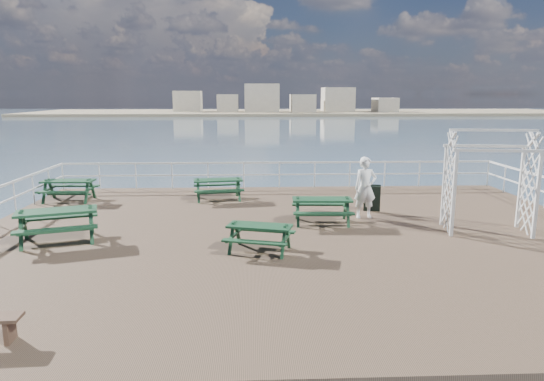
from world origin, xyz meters
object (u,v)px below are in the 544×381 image
Objects in this scene: picnic_table_a at (68,186)px; trellis_arbor at (489,187)px; picnic_table_c at (322,205)px; picnic_table_e at (260,232)px; picnic_table_b at (218,185)px; person at (365,188)px; picnic_table_d at (57,219)px.

trellis_arbor is at bearing -17.30° from picnic_table_a.
picnic_table_c is 0.99× the size of picnic_table_e.
picnic_table_c is 3.24m from picnic_table_e.
picnic_table_e is at bearing -84.80° from picnic_table_b.
picnic_table_a is 10.60m from person.
picnic_table_b is 0.82× the size of picnic_table_d.
trellis_arbor reaches higher than picnic_table_d.
picnic_table_c is 7.39m from picnic_table_d.
picnic_table_d is 0.82× the size of trellis_arbor.
picnic_table_d is 11.76m from trellis_arbor.
picnic_table_c is (8.76, -3.45, -0.01)m from picnic_table_a.
person is at bearing 25.44° from picnic_table_c.
picnic_table_e is 0.64× the size of trellis_arbor.
trellis_arbor reaches higher than picnic_table_c.
picnic_table_b is 1.06× the size of picnic_table_c.
picnic_table_d is at bearing -135.41° from picnic_table_b.
trellis_arbor is 1.50× the size of person.
picnic_table_a is at bearing 170.18° from trellis_arbor.
picnic_table_a is 0.96× the size of person.
person is at bearing -3.27° from picnic_table_d.
picnic_table_e is (1.42, -6.10, -0.06)m from picnic_table_b.
picnic_table_a is 0.78× the size of picnic_table_d.
person is at bearing 160.24° from trellis_arbor.
picnic_table_d is at bearing -171.51° from person.
picnic_table_c is at bearing -54.18° from picnic_table_b.
picnic_table_e is 0.97× the size of person.
picnic_table_d is 8.93m from person.
picnic_table_d is at bearing -71.36° from picnic_table_a.
trellis_arbor is (6.43, 1.51, 0.80)m from picnic_table_e.
picnic_table_b reaches higher than picnic_table_e.
picnic_table_a is at bearing 89.76° from picnic_table_d.
person is (8.66, 2.16, 0.34)m from picnic_table_d.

